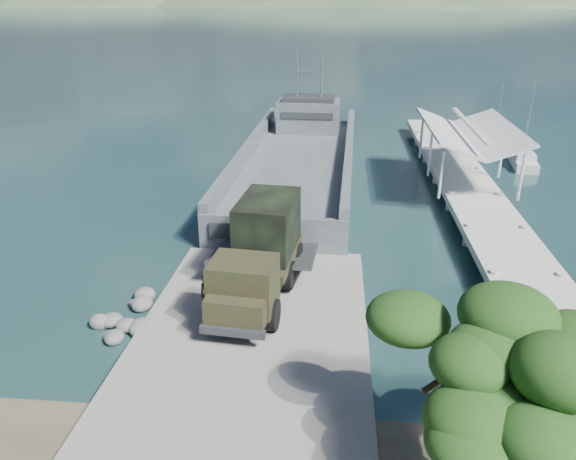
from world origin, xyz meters
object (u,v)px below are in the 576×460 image
(pier, at_px, (467,176))
(overhang_tree, at_px, (518,372))
(military_truck, at_px, (260,252))
(landing_craft, at_px, (298,168))
(sailboat_near, at_px, (522,160))
(soldier, at_px, (207,302))
(sailboat_far, at_px, (496,134))

(pier, relative_size, overhang_tree, 6.45)
(military_truck, bearing_deg, overhang_tree, -48.25)
(landing_craft, bearing_deg, pier, -13.60)
(military_truck, bearing_deg, sailboat_near, 57.71)
(pier, bearing_deg, military_truck, -128.96)
(soldier, xyz_separation_m, overhang_tree, (10.38, -8.68, 3.51))
(sailboat_near, height_order, overhang_tree, sailboat_near)
(sailboat_far, xyz_separation_m, overhang_tree, (-11.65, -46.72, 4.63))
(sailboat_near, bearing_deg, military_truck, -121.24)
(soldier, bearing_deg, landing_craft, 42.53)
(landing_craft, relative_size, military_truck, 3.66)
(sailboat_far, bearing_deg, military_truck, -113.78)
(soldier, xyz_separation_m, sailboat_far, (22.03, 38.04, -1.12))
(military_truck, relative_size, sailboat_far, 1.50)
(landing_craft, bearing_deg, sailboat_near, 17.68)
(soldier, height_order, sailboat_far, sailboat_far)
(sailboat_near, bearing_deg, landing_craft, -157.21)
(sailboat_far, bearing_deg, landing_craft, -135.83)
(landing_craft, distance_m, sailboat_near, 20.14)
(pier, relative_size, sailboat_near, 5.84)
(sailboat_near, distance_m, overhang_tree, 38.76)
(military_truck, xyz_separation_m, overhang_tree, (8.37, -11.59, 2.35))
(landing_craft, height_order, sailboat_near, landing_craft)
(landing_craft, relative_size, overhang_tree, 5.05)
(overhang_tree, bearing_deg, military_truck, 125.84)
(soldier, relative_size, overhang_tree, 0.28)
(landing_craft, xyz_separation_m, sailboat_far, (19.60, 15.46, -0.50))
(landing_craft, relative_size, sailboat_near, 4.58)
(pier, height_order, overhang_tree, overhang_tree)
(overhang_tree, bearing_deg, sailboat_far, 76.00)
(landing_craft, bearing_deg, overhang_tree, -73.90)
(landing_craft, distance_m, sailboat_far, 24.96)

